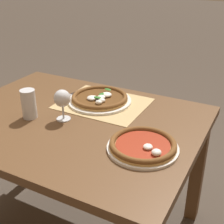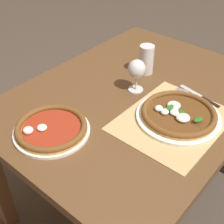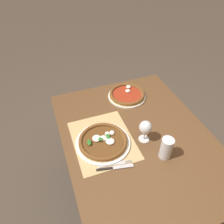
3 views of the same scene
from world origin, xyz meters
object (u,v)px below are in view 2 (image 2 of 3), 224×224
(fork, at_px, (195,97))
(knife, at_px, (199,96))
(pint_glass, at_px, (146,60))
(pizza_near, at_px, (178,114))
(pizza_far, at_px, (51,129))
(wine_glass, at_px, (137,70))

(fork, xyz_separation_m, knife, (0.02, -0.01, 0.00))
(pint_glass, relative_size, knife, 0.68)
(fork, distance_m, knife, 0.02)
(pizza_near, xyz_separation_m, pizza_far, (-0.39, 0.33, -0.00))
(knife, bearing_deg, fork, 153.69)
(wine_glass, relative_size, pint_glass, 1.07)
(pint_glass, bearing_deg, knife, -93.54)
(pizza_near, bearing_deg, wine_glass, 77.89)
(fork, height_order, knife, knife)
(knife, bearing_deg, pizza_near, -177.76)
(pizza_near, relative_size, fork, 1.73)
(pizza_near, height_order, wine_glass, wine_glass)
(pint_glass, bearing_deg, wine_glass, -159.90)
(wine_glass, height_order, knife, wine_glass)
(wine_glass, relative_size, knife, 0.72)
(pizza_near, relative_size, pint_glass, 2.39)
(pint_glass, height_order, knife, pint_glass)
(pizza_near, distance_m, pint_glass, 0.39)
(wine_glass, bearing_deg, pizza_near, -102.11)
(pint_glass, bearing_deg, pizza_near, -124.14)
(pizza_far, distance_m, knife, 0.67)
(fork, relative_size, knife, 0.94)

